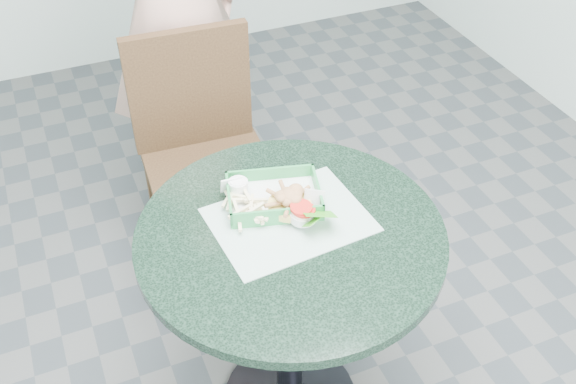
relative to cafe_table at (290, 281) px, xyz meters
name	(u,v)px	position (x,y,z in m)	size (l,w,h in m)	color
cafe_table	(290,281)	(0.00, 0.00, 0.00)	(0.81, 0.81, 0.75)	black
dining_chair	(203,143)	(-0.02, 0.78, -0.05)	(0.44, 0.44, 0.93)	#452617
placemat	(289,225)	(0.01, 0.04, 0.17)	(0.40, 0.30, 0.00)	#99B8AD
food_basket	(274,204)	(0.00, 0.12, 0.19)	(0.25, 0.18, 0.05)	#298D46
crab_sandwich	(293,202)	(0.04, 0.08, 0.22)	(0.12, 0.12, 0.07)	tan
fries_pile	(250,213)	(-0.08, 0.09, 0.21)	(0.11, 0.12, 0.04)	#F5E6B0
sauce_ramekin	(237,196)	(-0.09, 0.15, 0.22)	(0.05, 0.05, 0.03)	white
garnish_cup	(313,214)	(0.07, 0.02, 0.21)	(0.10, 0.10, 0.04)	silver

